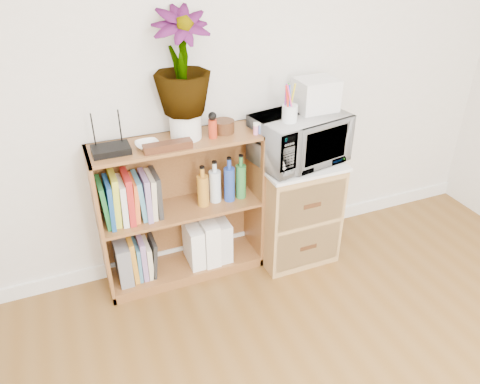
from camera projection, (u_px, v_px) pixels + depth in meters
skirting_board at (227, 241)px, 3.33m from camera, size 4.00×0.02×0.10m
bookshelf at (181, 211)px, 2.89m from camera, size 1.00×0.30×0.95m
wicker_unit at (294, 209)px, 3.13m from camera, size 0.50×0.45×0.70m
microwave at (299, 138)px, 2.86m from camera, size 0.61×0.47×0.30m
pen_cup at (290, 113)px, 2.67m from camera, size 0.09×0.09×0.10m
small_appliance at (316, 94)px, 2.82m from camera, size 0.24×0.20×0.19m
router at (111, 150)px, 2.50m from camera, size 0.20×0.14×0.04m
white_bowl at (147, 145)px, 2.56m from camera, size 0.13×0.13×0.03m
plant_pot at (186, 125)px, 2.64m from camera, size 0.18×0.18×0.15m
potted_plant at (182, 63)px, 2.46m from camera, size 0.31×0.31×0.56m
trinket_box at (168, 146)px, 2.53m from camera, size 0.27×0.07×0.04m
kokeshi_doll at (213, 129)px, 2.65m from camera, size 0.05×0.05×0.11m
wooden_bowl at (224, 126)px, 2.73m from camera, size 0.12×0.12×0.07m
paint_jars at (261, 129)px, 2.72m from camera, size 0.11×0.04×0.06m
file_box at (123, 261)px, 2.89m from camera, size 0.08×0.22×0.27m
magazine_holder_left at (194, 244)px, 3.03m from camera, size 0.09×0.23×0.28m
magazine_holder_mid at (208, 239)px, 3.06m from camera, size 0.10×0.25×0.31m
magazine_holder_right at (221, 237)px, 3.09m from camera, size 0.09×0.23×0.28m
cookbooks at (130, 198)px, 2.71m from camera, size 0.34×0.20×0.30m
liquor_bottles at (225, 179)px, 2.90m from camera, size 0.39×0.07×0.29m
lower_books at (142, 257)px, 2.94m from camera, size 0.17×0.19×0.29m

